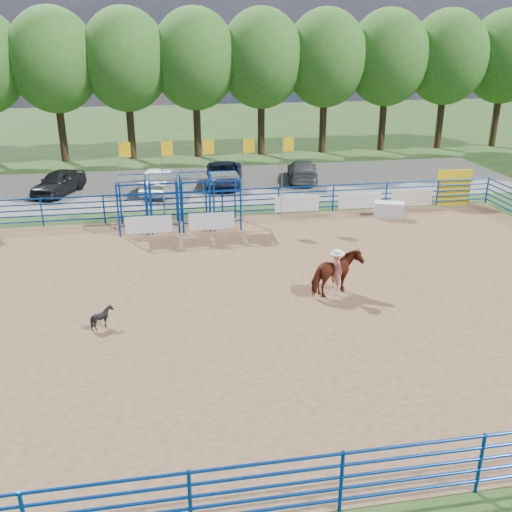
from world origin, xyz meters
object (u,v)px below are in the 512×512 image
object	(u,v)px
car_a	(59,182)
car_b	(163,180)
horse_and_rider	(336,272)
calf	(102,317)
car_d	(302,171)
announcer_table	(389,210)
car_c	(223,174)

from	to	relation	value
car_a	car_b	world-z (taller)	car_b
horse_and_rider	calf	distance (m)	8.39
horse_and_rider	car_a	distance (m)	20.39
horse_and_rider	car_d	xyz separation A→B (m)	(3.07, 17.07, -0.25)
car_b	car_d	size ratio (longest dim) A/B	0.98
horse_and_rider	car_b	xyz separation A→B (m)	(-5.92, 15.68, -0.18)
horse_and_rider	announcer_table	bearing A→B (deg)	57.02
car_c	announcer_table	bearing A→B (deg)	-37.81
car_a	car_d	bearing A→B (deg)	26.50
horse_and_rider	car_b	size ratio (longest dim) A/B	0.54
announcer_table	car_b	size ratio (longest dim) A/B	0.33
calf	car_d	xyz separation A→B (m)	(11.37, 18.19, 0.29)
car_d	car_b	bearing A→B (deg)	20.12
announcer_table	calf	distance (m)	16.95
horse_and_rider	calf	world-z (taller)	horse_and_rider
calf	horse_and_rider	bearing A→B (deg)	-72.36
horse_and_rider	car_b	distance (m)	16.76
announcer_table	car_a	xyz separation A→B (m)	(-17.66, 7.81, 0.30)
announcer_table	calf	world-z (taller)	announcer_table
announcer_table	horse_and_rider	distance (m)	10.28
calf	car_a	size ratio (longest dim) A/B	0.18
announcer_table	car_a	world-z (taller)	car_a
car_a	car_d	distance (m)	15.16
calf	car_b	size ratio (longest dim) A/B	0.16
car_a	calf	bearing A→B (deg)	-53.78
announcer_table	car_d	xyz separation A→B (m)	(-2.52, 8.46, 0.26)
calf	car_d	distance (m)	21.45
car_d	announcer_table	bearing A→B (deg)	117.91
announcer_table	car_d	size ratio (longest dim) A/B	0.32
car_c	car_d	xyz separation A→B (m)	(5.21, 0.25, -0.02)
calf	car_c	world-z (taller)	car_c
horse_and_rider	car_a	xyz separation A→B (m)	(-12.08, 16.42, -0.21)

